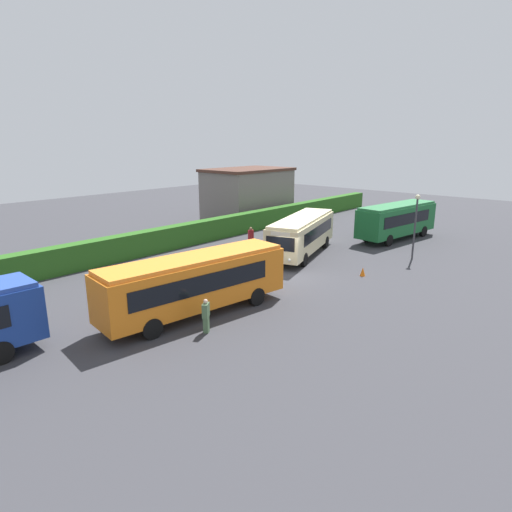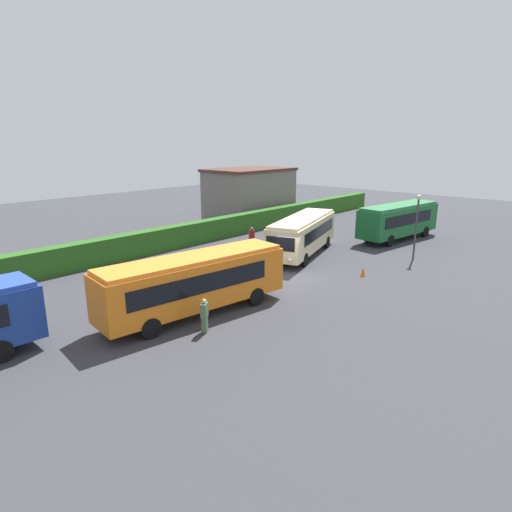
% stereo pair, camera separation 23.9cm
% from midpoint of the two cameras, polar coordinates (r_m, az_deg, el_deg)
% --- Properties ---
extents(ground_plane, '(102.19, 102.19, 0.00)m').
position_cam_midpoint_polar(ground_plane, '(29.36, 4.45, -2.57)').
color(ground_plane, '#38383D').
extents(bus_orange, '(10.57, 3.75, 3.13)m').
position_cam_midpoint_polar(bus_orange, '(22.63, -7.73, -3.25)').
color(bus_orange, orange).
rests_on(bus_orange, ground_plane).
extents(bus_cream, '(10.09, 5.40, 3.04)m').
position_cam_midpoint_polar(bus_cream, '(34.27, 6.34, 2.99)').
color(bus_cream, beige).
rests_on(bus_cream, ground_plane).
extents(bus_green, '(9.68, 3.69, 3.21)m').
position_cam_midpoint_polar(bus_green, '(41.68, 18.33, 4.58)').
color(bus_green, '#19602D').
rests_on(bus_green, ground_plane).
extents(person_center, '(0.55, 0.48, 1.67)m').
position_cam_midpoint_polar(person_center, '(20.75, -6.44, -7.69)').
color(person_center, '#4C6B47').
rests_on(person_center, ground_plane).
extents(person_right, '(0.37, 0.47, 1.77)m').
position_cam_midpoint_polar(person_right, '(24.71, -13.46, -4.08)').
color(person_right, olive).
rests_on(person_right, ground_plane).
extents(person_far, '(0.48, 0.38, 1.91)m').
position_cam_midpoint_polar(person_far, '(35.88, -0.38, 2.41)').
color(person_far, maroon).
rests_on(person_far, ground_plane).
extents(hedge_row, '(63.10, 1.15, 1.88)m').
position_cam_midpoint_polar(hedge_row, '(37.30, -10.19, 2.53)').
color(hedge_row, '#2A5F1D').
rests_on(hedge_row, ground_plane).
extents(depot_building, '(9.72, 6.29, 5.76)m').
position_cam_midpoint_polar(depot_building, '(49.61, -0.70, 8.12)').
color(depot_building, slate).
rests_on(depot_building, ground_plane).
extents(traffic_cone, '(0.36, 0.36, 0.60)m').
position_cam_midpoint_polar(traffic_cone, '(29.94, 14.08, -2.04)').
color(traffic_cone, orange).
rests_on(traffic_cone, ground_plane).
extents(lamppost, '(0.36, 0.36, 4.94)m').
position_cam_midpoint_polar(lamppost, '(34.67, 20.53, 4.58)').
color(lamppost, '#38383D').
rests_on(lamppost, ground_plane).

